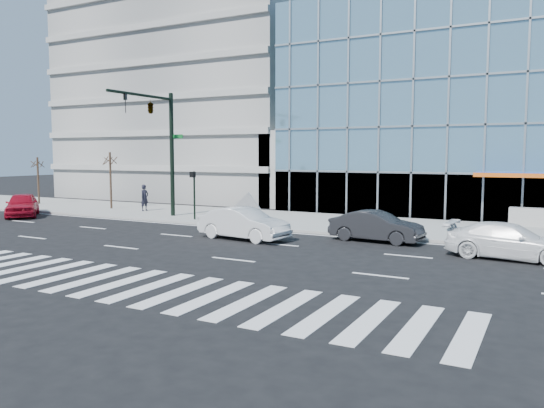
{
  "coord_description": "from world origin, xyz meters",
  "views": [
    {
      "loc": [
        11.16,
        -21.71,
        4.21
      ],
      "look_at": [
        -1.97,
        3.0,
        1.57
      ],
      "focal_mm": 35.0,
      "sensor_mm": 36.0,
      "label": 1
    }
  ],
  "objects_px": {
    "traffic_signal": "(157,123)",
    "pedestrian": "(145,198)",
    "street_tree_far": "(37,163)",
    "white_suv": "(510,241)",
    "dark_sedan": "(376,226)",
    "tilted_panel": "(248,208)",
    "white_sedan": "(244,224)",
    "red_sedan": "(22,205)",
    "ped_signal_post": "(194,188)",
    "street_tree_near": "(110,160)"
  },
  "relations": [
    {
      "from": "traffic_signal",
      "to": "street_tree_far",
      "type": "height_order",
      "value": "traffic_signal"
    },
    {
      "from": "traffic_signal",
      "to": "white_suv",
      "type": "xyz_separation_m",
      "value": [
        20.73,
        -3.21,
        -5.45
      ]
    },
    {
      "from": "ped_signal_post",
      "to": "pedestrian",
      "type": "xyz_separation_m",
      "value": [
        -6.12,
        2.42,
        -1.05
      ]
    },
    {
      "from": "ped_signal_post",
      "to": "dark_sedan",
      "type": "height_order",
      "value": "ped_signal_post"
    },
    {
      "from": "street_tree_far",
      "to": "dark_sedan",
      "type": "bearing_deg",
      "value": -8.61
    },
    {
      "from": "street_tree_near",
      "to": "street_tree_far",
      "type": "distance_m",
      "value": 8.01
    },
    {
      "from": "ped_signal_post",
      "to": "pedestrian",
      "type": "height_order",
      "value": "ped_signal_post"
    },
    {
      "from": "traffic_signal",
      "to": "tilted_panel",
      "type": "relative_size",
      "value": 6.15
    },
    {
      "from": "street_tree_far",
      "to": "red_sedan",
      "type": "xyz_separation_m",
      "value": [
        5.56,
        -5.7,
        -2.64
      ]
    },
    {
      "from": "street_tree_near",
      "to": "white_sedan",
      "type": "relative_size",
      "value": 0.89
    },
    {
      "from": "dark_sedan",
      "to": "red_sedan",
      "type": "height_order",
      "value": "red_sedan"
    },
    {
      "from": "pedestrian",
      "to": "tilted_panel",
      "type": "distance_m",
      "value": 10.25
    },
    {
      "from": "street_tree_far",
      "to": "pedestrian",
      "type": "xyz_separation_m",
      "value": [
        11.38,
        -0.13,
        -2.35
      ]
    },
    {
      "from": "street_tree_near",
      "to": "dark_sedan",
      "type": "bearing_deg",
      "value": -11.7
    },
    {
      "from": "white_suv",
      "to": "white_sedan",
      "type": "bearing_deg",
      "value": 98.56
    },
    {
      "from": "ped_signal_post",
      "to": "white_suv",
      "type": "height_order",
      "value": "ped_signal_post"
    },
    {
      "from": "traffic_signal",
      "to": "white_sedan",
      "type": "relative_size",
      "value": 1.68
    },
    {
      "from": "traffic_signal",
      "to": "street_tree_near",
      "type": "relative_size",
      "value": 1.89
    },
    {
      "from": "white_suv",
      "to": "dark_sedan",
      "type": "relative_size",
      "value": 1.11
    },
    {
      "from": "street_tree_far",
      "to": "tilted_panel",
      "type": "distance_m",
      "value": 21.63
    },
    {
      "from": "traffic_signal",
      "to": "tilted_panel",
      "type": "height_order",
      "value": "traffic_signal"
    },
    {
      "from": "street_tree_near",
      "to": "tilted_panel",
      "type": "height_order",
      "value": "street_tree_near"
    },
    {
      "from": "dark_sedan",
      "to": "red_sedan",
      "type": "bearing_deg",
      "value": 97.49
    },
    {
      "from": "dark_sedan",
      "to": "ped_signal_post",
      "type": "bearing_deg",
      "value": 85.62
    },
    {
      "from": "traffic_signal",
      "to": "white_sedan",
      "type": "bearing_deg",
      "value": -24.64
    },
    {
      "from": "traffic_signal",
      "to": "tilted_panel",
      "type": "distance_m",
      "value": 8.15
    },
    {
      "from": "traffic_signal",
      "to": "pedestrian",
      "type": "height_order",
      "value": "traffic_signal"
    },
    {
      "from": "pedestrian",
      "to": "tilted_panel",
      "type": "relative_size",
      "value": 1.45
    },
    {
      "from": "street_tree_far",
      "to": "white_suv",
      "type": "bearing_deg",
      "value": -9.74
    },
    {
      "from": "traffic_signal",
      "to": "red_sedan",
      "type": "xyz_separation_m",
      "value": [
        -9.44,
        -2.77,
        -5.36
      ]
    },
    {
      "from": "traffic_signal",
      "to": "dark_sedan",
      "type": "xyz_separation_m",
      "value": [
        14.73,
        -1.57,
        -5.43
      ]
    },
    {
      "from": "white_suv",
      "to": "tilted_panel",
      "type": "bearing_deg",
      "value": 80.57
    },
    {
      "from": "traffic_signal",
      "to": "pedestrian",
      "type": "xyz_separation_m",
      "value": [
        -3.63,
        2.8,
        -5.07
      ]
    },
    {
      "from": "street_tree_far",
      "to": "white_suv",
      "type": "distance_m",
      "value": 36.35
    },
    {
      "from": "traffic_signal",
      "to": "tilted_panel",
      "type": "xyz_separation_m",
      "value": [
        6.35,
        0.43,
        -5.1
      ]
    },
    {
      "from": "dark_sedan",
      "to": "tilted_panel",
      "type": "bearing_deg",
      "value": 81.22
    },
    {
      "from": "street_tree_far",
      "to": "dark_sedan",
      "type": "height_order",
      "value": "street_tree_far"
    },
    {
      "from": "ped_signal_post",
      "to": "tilted_panel",
      "type": "xyz_separation_m",
      "value": [
        3.85,
        0.06,
        -1.07
      ]
    },
    {
      "from": "white_sedan",
      "to": "dark_sedan",
      "type": "height_order",
      "value": "white_sedan"
    },
    {
      "from": "dark_sedan",
      "to": "pedestrian",
      "type": "xyz_separation_m",
      "value": [
        -18.35,
        4.37,
        0.36
      ]
    },
    {
      "from": "ped_signal_post",
      "to": "street_tree_near",
      "type": "xyz_separation_m",
      "value": [
        -9.5,
        2.56,
        1.64
      ]
    },
    {
      "from": "dark_sedan",
      "to": "tilted_panel",
      "type": "relative_size",
      "value": 3.43
    },
    {
      "from": "white_suv",
      "to": "traffic_signal",
      "type": "bearing_deg",
      "value": 85.97
    },
    {
      "from": "street_tree_near",
      "to": "tilted_panel",
      "type": "relative_size",
      "value": 3.25
    },
    {
      "from": "street_tree_near",
      "to": "street_tree_far",
      "type": "bearing_deg",
      "value": 180.0
    },
    {
      "from": "red_sedan",
      "to": "traffic_signal",
      "type": "bearing_deg",
      "value": -31.76
    },
    {
      "from": "white_sedan",
      "to": "tilted_panel",
      "type": "xyz_separation_m",
      "value": [
        -2.38,
        4.43,
        0.28
      ]
    },
    {
      "from": "street_tree_near",
      "to": "pedestrian",
      "type": "relative_size",
      "value": 2.24
    },
    {
      "from": "street_tree_far",
      "to": "white_sedan",
      "type": "xyz_separation_m",
      "value": [
        23.73,
        -6.93,
        -2.66
      ]
    },
    {
      "from": "dark_sedan",
      "to": "pedestrian",
      "type": "bearing_deg",
      "value": 81.26
    }
  ]
}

